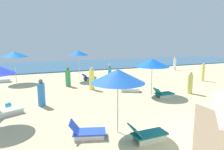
{
  "coord_description": "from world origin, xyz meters",
  "views": [
    {
      "loc": [
        -6.13,
        -5.02,
        3.52
      ],
      "look_at": [
        -0.58,
        8.81,
        0.93
      ],
      "focal_mm": 31.45,
      "sensor_mm": 36.0,
      "label": 1
    }
  ],
  "objects_px": {
    "umbrella_3": "(14,54)",
    "beachgoer_5": "(175,64)",
    "lounge_chair_2_0": "(89,78)",
    "lounge_chair_6_0": "(86,131)",
    "lounge_chair_3_0": "(1,79)",
    "beachgoer_4": "(41,94)",
    "beachgoer_7": "(92,79)",
    "lounge_chair_1_1": "(7,110)",
    "umbrella_6": "(118,76)",
    "umbrella_4": "(152,63)",
    "beachgoer_0": "(203,72)",
    "umbrella_2": "(78,53)",
    "beach_ball_2": "(8,105)",
    "beachgoer_1": "(68,78)",
    "beachgoer_6": "(110,74)",
    "lounge_chair_4_0": "(163,93)",
    "lounge_chair_4_1": "(128,88)",
    "lounge_chair_6_1": "(147,134)",
    "beachgoer_3": "(190,83)"
  },
  "relations": [
    {
      "from": "beachgoer_7",
      "to": "beachgoer_5",
      "type": "bearing_deg",
      "value": 168.01
    },
    {
      "from": "umbrella_4",
      "to": "beach_ball_2",
      "type": "xyz_separation_m",
      "value": [
        -8.53,
        0.52,
        -1.97
      ]
    },
    {
      "from": "beachgoer_7",
      "to": "beach_ball_2",
      "type": "distance_m",
      "value": 5.77
    },
    {
      "from": "lounge_chair_3_0",
      "to": "umbrella_4",
      "type": "height_order",
      "value": "umbrella_4"
    },
    {
      "from": "beachgoer_4",
      "to": "lounge_chair_6_0",
      "type": "bearing_deg",
      "value": -116.97
    },
    {
      "from": "lounge_chair_4_0",
      "to": "beachgoer_3",
      "type": "bearing_deg",
      "value": -90.33
    },
    {
      "from": "umbrella_6",
      "to": "umbrella_3",
      "type": "bearing_deg",
      "value": 110.43
    },
    {
      "from": "beachgoer_3",
      "to": "beachgoer_5",
      "type": "height_order",
      "value": "beachgoer_5"
    },
    {
      "from": "lounge_chair_6_0",
      "to": "beachgoer_4",
      "type": "relative_size",
      "value": 0.96
    },
    {
      "from": "lounge_chair_1_1",
      "to": "lounge_chair_4_1",
      "type": "distance_m",
      "value": 7.63
    },
    {
      "from": "lounge_chair_2_0",
      "to": "lounge_chair_4_0",
      "type": "xyz_separation_m",
      "value": [
        2.97,
        -6.98,
        -0.01
      ]
    },
    {
      "from": "umbrella_6",
      "to": "beachgoer_6",
      "type": "height_order",
      "value": "umbrella_6"
    },
    {
      "from": "umbrella_2",
      "to": "lounge_chair_6_1",
      "type": "bearing_deg",
      "value": -90.81
    },
    {
      "from": "umbrella_3",
      "to": "lounge_chair_4_0",
      "type": "bearing_deg",
      "value": -42.71
    },
    {
      "from": "lounge_chair_3_0",
      "to": "beachgoer_4",
      "type": "bearing_deg",
      "value": -159.91
    },
    {
      "from": "beachgoer_0",
      "to": "beachgoer_1",
      "type": "bearing_deg",
      "value": 144.01
    },
    {
      "from": "beach_ball_2",
      "to": "lounge_chair_3_0",
      "type": "bearing_deg",
      "value": 99.58
    },
    {
      "from": "lounge_chair_1_1",
      "to": "umbrella_6",
      "type": "relative_size",
      "value": 0.58
    },
    {
      "from": "lounge_chair_1_1",
      "to": "umbrella_3",
      "type": "height_order",
      "value": "umbrella_3"
    },
    {
      "from": "lounge_chair_6_0",
      "to": "beachgoer_6",
      "type": "bearing_deg",
      "value": -9.39
    },
    {
      "from": "beachgoer_3",
      "to": "lounge_chair_6_1",
      "type": "bearing_deg",
      "value": -138.52
    },
    {
      "from": "umbrella_2",
      "to": "umbrella_3",
      "type": "distance_m",
      "value": 5.32
    },
    {
      "from": "beachgoer_1",
      "to": "beachgoer_0",
      "type": "bearing_deg",
      "value": 134.35
    },
    {
      "from": "beachgoer_7",
      "to": "beachgoer_4",
      "type": "bearing_deg",
      "value": -1.61
    },
    {
      "from": "beachgoer_7",
      "to": "beachgoer_1",
      "type": "bearing_deg",
      "value": -86.43
    },
    {
      "from": "umbrella_4",
      "to": "beachgoer_0",
      "type": "xyz_separation_m",
      "value": [
        6.8,
        2.18,
        -1.37
      ]
    },
    {
      "from": "lounge_chair_4_1",
      "to": "beachgoer_7",
      "type": "height_order",
      "value": "beachgoer_7"
    },
    {
      "from": "lounge_chair_3_0",
      "to": "beachgoer_1",
      "type": "bearing_deg",
      "value": -126.03
    },
    {
      "from": "lounge_chair_3_0",
      "to": "umbrella_6",
      "type": "distance_m",
      "value": 13.65
    },
    {
      "from": "beach_ball_2",
      "to": "umbrella_3",
      "type": "bearing_deg",
      "value": 90.76
    },
    {
      "from": "lounge_chair_6_0",
      "to": "beachgoer_6",
      "type": "height_order",
      "value": "beachgoer_6"
    },
    {
      "from": "umbrella_6",
      "to": "beachgoer_5",
      "type": "xyz_separation_m",
      "value": [
        13.1,
        12.63,
        -1.45
      ]
    },
    {
      "from": "lounge_chair_2_0",
      "to": "lounge_chair_6_0",
      "type": "height_order",
      "value": "lounge_chair_6_0"
    },
    {
      "from": "lounge_chair_1_1",
      "to": "lounge_chair_6_0",
      "type": "bearing_deg",
      "value": -164.2
    },
    {
      "from": "beachgoer_5",
      "to": "beachgoer_6",
      "type": "distance_m",
      "value": 10.76
    },
    {
      "from": "beachgoer_1",
      "to": "beachgoer_3",
      "type": "height_order",
      "value": "beachgoer_1"
    },
    {
      "from": "lounge_chair_6_1",
      "to": "umbrella_6",
      "type": "bearing_deg",
      "value": 32.63
    },
    {
      "from": "umbrella_3",
      "to": "beachgoer_5",
      "type": "relative_size",
      "value": 1.62
    },
    {
      "from": "umbrella_2",
      "to": "lounge_chair_2_0",
      "type": "xyz_separation_m",
      "value": [
        0.83,
        -0.37,
        -2.24
      ]
    },
    {
      "from": "lounge_chair_3_0",
      "to": "beachgoer_3",
      "type": "xyz_separation_m",
      "value": [
        12.39,
        -8.88,
        0.43
      ]
    },
    {
      "from": "umbrella_4",
      "to": "lounge_chair_6_0",
      "type": "distance_m",
      "value": 7.14
    },
    {
      "from": "lounge_chair_4_0",
      "to": "umbrella_4",
      "type": "bearing_deg",
      "value": 26.87
    },
    {
      "from": "lounge_chair_3_0",
      "to": "lounge_chair_6_0",
      "type": "bearing_deg",
      "value": -161.21
    },
    {
      "from": "umbrella_3",
      "to": "lounge_chair_6_0",
      "type": "relative_size",
      "value": 1.86
    },
    {
      "from": "lounge_chair_6_0",
      "to": "beachgoer_7",
      "type": "distance_m",
      "value": 7.33
    },
    {
      "from": "beachgoer_3",
      "to": "beachgoer_6",
      "type": "distance_m",
      "value": 6.49
    },
    {
      "from": "lounge_chair_1_1",
      "to": "lounge_chair_4_0",
      "type": "xyz_separation_m",
      "value": [
        8.86,
        -0.21,
        -0.03
      ]
    },
    {
      "from": "umbrella_6",
      "to": "beachgoer_4",
      "type": "distance_m",
      "value": 5.4
    },
    {
      "from": "umbrella_2",
      "to": "beach_ball_2",
      "type": "height_order",
      "value": "umbrella_2"
    },
    {
      "from": "beachgoer_1",
      "to": "beachgoer_6",
      "type": "bearing_deg",
      "value": 146.48
    }
  ]
}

